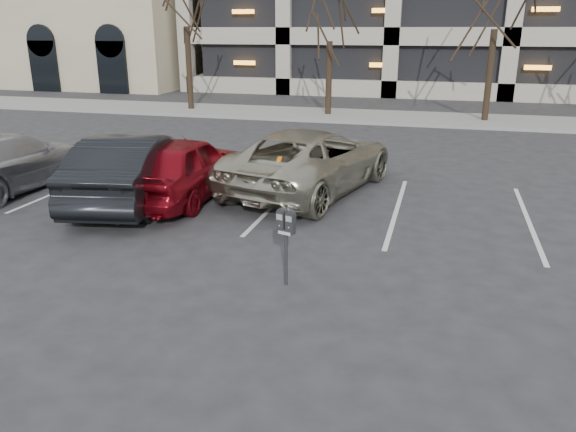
{
  "coord_description": "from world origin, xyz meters",
  "views": [
    {
      "loc": [
        2.25,
        -10.08,
        3.93
      ],
      "look_at": [
        -0.06,
        -1.73,
        1.02
      ],
      "focal_mm": 35.0,
      "sensor_mm": 36.0,
      "label": 1
    }
  ],
  "objects": [
    {
      "name": "car_dark",
      "position": [
        -4.66,
        1.31,
        0.82
      ],
      "size": [
        2.65,
        5.19,
        1.63
      ],
      "primitive_type": "imported",
      "rotation": [
        0.0,
        0.0,
        3.33
      ],
      "color": "black",
      "rests_on": "ground"
    },
    {
      "name": "ground",
      "position": [
        0.0,
        0.0,
        0.0
      ],
      "size": [
        140.0,
        140.0,
        0.0
      ],
      "primitive_type": "plane",
      "color": "#28282B",
      "rests_on": "ground"
    },
    {
      "name": "car_red",
      "position": [
        -3.68,
        1.87,
        0.77
      ],
      "size": [
        1.87,
        4.56,
        1.55
      ],
      "primitive_type": "imported",
      "rotation": [
        0.0,
        0.0,
        3.13
      ],
      "color": "maroon",
      "rests_on": "ground"
    },
    {
      "name": "parking_meter",
      "position": [
        0.02,
        -2.15,
        0.96
      ],
      "size": [
        0.34,
        0.21,
        1.25
      ],
      "rotation": [
        0.0,
        0.0,
        -0.29
      ],
      "color": "black",
      "rests_on": "ground"
    },
    {
      "name": "suv_silver",
      "position": [
        -0.88,
        3.38,
        0.79
      ],
      "size": [
        3.92,
        6.14,
        1.58
      ],
      "rotation": [
        0.0,
        0.0,
        2.9
      ],
      "color": "#B0AC96",
      "rests_on": "ground"
    },
    {
      "name": "stall_lines",
      "position": [
        -1.4,
        2.3,
        0.01
      ],
      "size": [
        16.9,
        5.2,
        0.0
      ],
      "color": "silver",
      "rests_on": "ground"
    },
    {
      "name": "sidewalk",
      "position": [
        0.0,
        16.0,
        0.06
      ],
      "size": [
        80.0,
        4.0,
        0.12
      ],
      "primitive_type": "cube",
      "color": "gray",
      "rests_on": "ground"
    },
    {
      "name": "car_silver",
      "position": [
        -8.32,
        1.39,
        0.74
      ],
      "size": [
        2.11,
        5.1,
        1.47
      ],
      "primitive_type": "imported",
      "rotation": [
        0.0,
        0.0,
        3.13
      ],
      "color": "#A8ABB0",
      "rests_on": "ground"
    }
  ]
}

